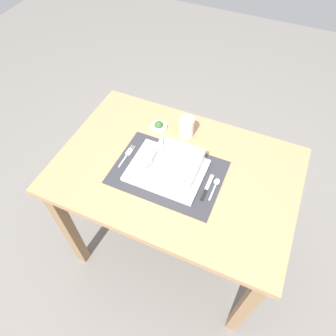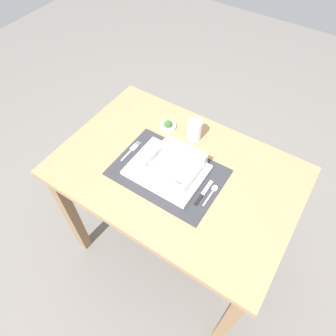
{
  "view_description": "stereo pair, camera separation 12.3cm",
  "coord_description": "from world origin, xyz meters",
  "px_view_note": "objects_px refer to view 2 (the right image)",
  "views": [
    {
      "loc": [
        0.28,
        -0.72,
        1.76
      ],
      "look_at": [
        -0.02,
        -0.03,
        0.78
      ],
      "focal_mm": 32.74,
      "sensor_mm": 36.0,
      "label": 1
    },
    {
      "loc": [
        0.39,
        -0.66,
        1.76
      ],
      "look_at": [
        -0.02,
        -0.03,
        0.78
      ],
      "focal_mm": 32.74,
      "sensor_mm": 36.0,
      "label": 2
    }
  ],
  "objects_px": {
    "spoon": "(213,190)",
    "fork": "(132,149)",
    "dining_table": "(176,185)",
    "drinking_glass": "(194,131)",
    "butter_knife": "(203,194)",
    "porridge_bowl": "(175,166)",
    "condiment_saucer": "(168,125)"
  },
  "relations": [
    {
      "from": "condiment_saucer",
      "to": "butter_knife",
      "type": "bearing_deg",
      "value": -36.99
    },
    {
      "from": "butter_knife",
      "to": "drinking_glass",
      "type": "height_order",
      "value": "drinking_glass"
    },
    {
      "from": "porridge_bowl",
      "to": "drinking_glass",
      "type": "relative_size",
      "value": 2.05
    },
    {
      "from": "dining_table",
      "to": "condiment_saucer",
      "type": "bearing_deg",
      "value": 131.05
    },
    {
      "from": "drinking_glass",
      "to": "condiment_saucer",
      "type": "height_order",
      "value": "drinking_glass"
    },
    {
      "from": "spoon",
      "to": "fork",
      "type": "bearing_deg",
      "value": -179.45
    },
    {
      "from": "dining_table",
      "to": "drinking_glass",
      "type": "distance_m",
      "value": 0.25
    },
    {
      "from": "dining_table",
      "to": "condiment_saucer",
      "type": "height_order",
      "value": "condiment_saucer"
    },
    {
      "from": "drinking_glass",
      "to": "condiment_saucer",
      "type": "distance_m",
      "value": 0.14
    },
    {
      "from": "dining_table",
      "to": "drinking_glass",
      "type": "bearing_deg",
      "value": 99.54
    },
    {
      "from": "drinking_glass",
      "to": "butter_knife",
      "type": "bearing_deg",
      "value": -53.15
    },
    {
      "from": "dining_table",
      "to": "fork",
      "type": "height_order",
      "value": "fork"
    },
    {
      "from": "fork",
      "to": "butter_knife",
      "type": "xyz_separation_m",
      "value": [
        0.37,
        -0.03,
        0.0
      ]
    },
    {
      "from": "porridge_bowl",
      "to": "drinking_glass",
      "type": "xyz_separation_m",
      "value": [
        -0.03,
        0.21,
        0.0
      ]
    },
    {
      "from": "fork",
      "to": "dining_table",
      "type": "bearing_deg",
      "value": 8.54
    },
    {
      "from": "drinking_glass",
      "to": "dining_table",
      "type": "bearing_deg",
      "value": -80.46
    },
    {
      "from": "spoon",
      "to": "dining_table",
      "type": "bearing_deg",
      "value": 176.26
    },
    {
      "from": "dining_table",
      "to": "butter_knife",
      "type": "bearing_deg",
      "value": -17.68
    },
    {
      "from": "fork",
      "to": "drinking_glass",
      "type": "distance_m",
      "value": 0.28
    },
    {
      "from": "dining_table",
      "to": "drinking_glass",
      "type": "height_order",
      "value": "drinking_glass"
    },
    {
      "from": "porridge_bowl",
      "to": "butter_knife",
      "type": "relative_size",
      "value": 1.49
    },
    {
      "from": "dining_table",
      "to": "spoon",
      "type": "relative_size",
      "value": 9.29
    },
    {
      "from": "butter_knife",
      "to": "fork",
      "type": "bearing_deg",
      "value": 175.51
    },
    {
      "from": "butter_knife",
      "to": "drinking_glass",
      "type": "distance_m",
      "value": 0.31
    },
    {
      "from": "dining_table",
      "to": "fork",
      "type": "bearing_deg",
      "value": -176.01
    },
    {
      "from": "porridge_bowl",
      "to": "spoon",
      "type": "height_order",
      "value": "porridge_bowl"
    },
    {
      "from": "fork",
      "to": "spoon",
      "type": "bearing_deg",
      "value": 5.04
    },
    {
      "from": "dining_table",
      "to": "spoon",
      "type": "bearing_deg",
      "value": -3.8
    },
    {
      "from": "dining_table",
      "to": "spoon",
      "type": "height_order",
      "value": "spoon"
    },
    {
      "from": "porridge_bowl",
      "to": "spoon",
      "type": "distance_m",
      "value": 0.18
    },
    {
      "from": "porridge_bowl",
      "to": "spoon",
      "type": "bearing_deg",
      "value": 0.13
    },
    {
      "from": "spoon",
      "to": "butter_knife",
      "type": "height_order",
      "value": "spoon"
    }
  ]
}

